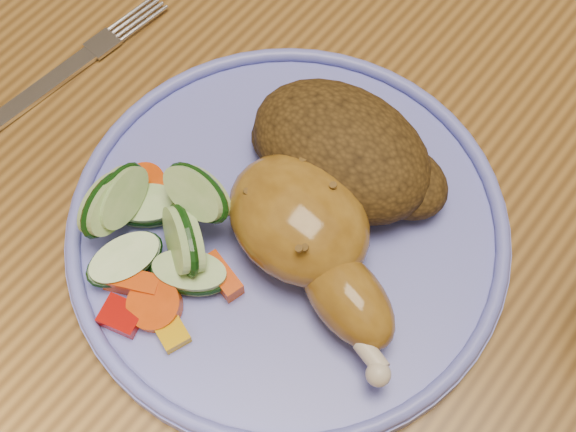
{
  "coord_description": "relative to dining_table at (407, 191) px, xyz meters",
  "views": [
    {
      "loc": [
        0.12,
        -0.31,
        1.24
      ],
      "look_at": [
        -0.03,
        -0.12,
        0.78
      ],
      "focal_mm": 50.0,
      "sensor_mm": 36.0,
      "label": 1
    }
  ],
  "objects": [
    {
      "name": "chicken_leg",
      "position": [
        -0.0,
        -0.13,
        0.12
      ],
      "size": [
        0.16,
        0.11,
        0.05
      ],
      "color": "#9A6B20",
      "rests_on": "plate"
    },
    {
      "name": "ground",
      "position": [
        0.0,
        0.0,
        -0.67
      ],
      "size": [
        4.0,
        4.0,
        0.0
      ],
      "primitive_type": "plane",
      "color": "brown",
      "rests_on": "ground"
    },
    {
      "name": "plate",
      "position": [
        -0.03,
        -0.12,
        0.09
      ],
      "size": [
        0.3,
        0.3,
        0.01
      ],
      "primitive_type": "cylinder",
      "color": "#6B72DD",
      "rests_on": "dining_table"
    },
    {
      "name": "dining_table",
      "position": [
        0.0,
        0.0,
        0.0
      ],
      "size": [
        0.9,
        1.4,
        0.75
      ],
      "color": "brown",
      "rests_on": "ground"
    },
    {
      "name": "vegetable_pile",
      "position": [
        -0.09,
        -0.19,
        0.11
      ],
      "size": [
        0.12,
        0.12,
        0.06
      ],
      "color": "#A50A05",
      "rests_on": "plate"
    },
    {
      "name": "plate_rim",
      "position": [
        -0.03,
        -0.12,
        0.1
      ],
      "size": [
        0.3,
        0.3,
        0.01
      ],
      "primitive_type": "torus",
      "color": "#6B72DD",
      "rests_on": "plate"
    },
    {
      "name": "fork",
      "position": [
        -0.24,
        -0.13,
        0.09
      ],
      "size": [
        0.03,
        0.17,
        0.0
      ],
      "color": "silver",
      "rests_on": "dining_table"
    },
    {
      "name": "rice_pilaf",
      "position": [
        -0.02,
        -0.07,
        0.12
      ],
      "size": [
        0.14,
        0.1,
        0.06
      ],
      "color": "#452E11",
      "rests_on": "plate"
    }
  ]
}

